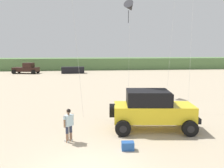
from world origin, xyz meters
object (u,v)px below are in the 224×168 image
distant_pickup (27,68)px  distant_sedan (73,70)px  cooler_box (128,146)px  kite_blue_swept (130,7)px  person_watching (69,123)px  jeep (152,109)px

distant_pickup → distant_sedan: distant_pickup is taller
cooler_box → kite_blue_swept: size_ratio=0.06×
person_watching → cooler_box: bearing=-25.3°
jeep → cooler_box: jeep is taller
jeep → distant_pickup: size_ratio=1.02×
person_watching → distant_sedan: (-1.51, 34.14, -0.34)m
person_watching → kite_blue_swept: size_ratio=0.18×
cooler_box → distant_sedan: bearing=100.3°
distant_sedan → person_watching: bearing=-89.4°
person_watching → distant_sedan: bearing=92.5°
person_watching → distant_sedan: person_watching is taller
cooler_box → distant_sedan: 35.67m
person_watching → distant_pickup: bearing=106.2°
jeep → kite_blue_swept: 13.42m
cooler_box → kite_blue_swept: bearing=83.0°
person_watching → kite_blue_swept: (5.27, 12.49, 7.63)m
jeep → person_watching: size_ratio=2.98×
distant_pickup → kite_blue_swept: (15.31, -22.13, 7.63)m
jeep → kite_blue_swept: bearing=86.3°
distant_sedan → kite_blue_swept: (6.78, -21.64, 7.97)m
jeep → person_watching: bearing=-164.0°
cooler_box → kite_blue_swept: (2.57, 13.77, 8.38)m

